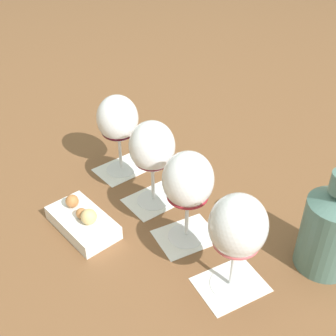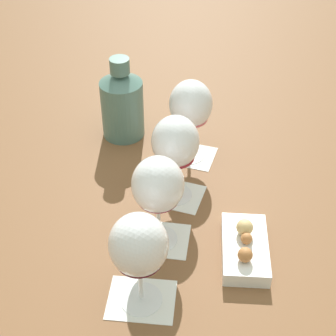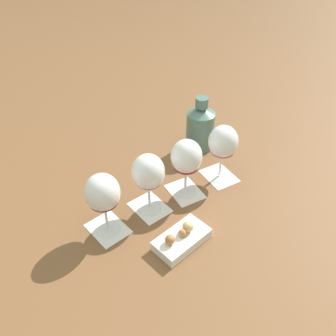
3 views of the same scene
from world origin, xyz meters
name	(u,v)px [view 1 (image 1 of 3)]	position (x,y,z in m)	size (l,w,h in m)	color
ground_plane	(170,218)	(0.00, 0.00, 0.00)	(8.00, 8.00, 0.00)	brown
tasting_card_0	(230,284)	(-0.13, -0.15, 0.00)	(0.15, 0.15, 0.00)	white
tasting_card_1	(186,236)	(-0.04, -0.05, 0.00)	(0.15, 0.15, 0.00)	white
tasting_card_2	(153,200)	(0.04, 0.05, 0.00)	(0.15, 0.14, 0.00)	white
tasting_card_3	(121,169)	(0.13, 0.16, 0.00)	(0.15, 0.14, 0.00)	white
wine_glass_0	(238,229)	(-0.13, -0.15, 0.13)	(0.09, 0.09, 0.19)	white
wine_glass_1	(188,183)	(-0.04, -0.05, 0.13)	(0.09, 0.09, 0.19)	white
wine_glass_2	(152,150)	(0.04, 0.05, 0.13)	(0.09, 0.09, 0.19)	white
wine_glass_3	(118,122)	(0.13, 0.16, 0.13)	(0.09, 0.09, 0.19)	white
ceramic_vase	(331,228)	(-0.03, -0.30, 0.09)	(0.10, 0.10, 0.20)	#4C7066
snack_dish	(83,221)	(-0.08, 0.15, 0.02)	(0.15, 0.17, 0.06)	white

